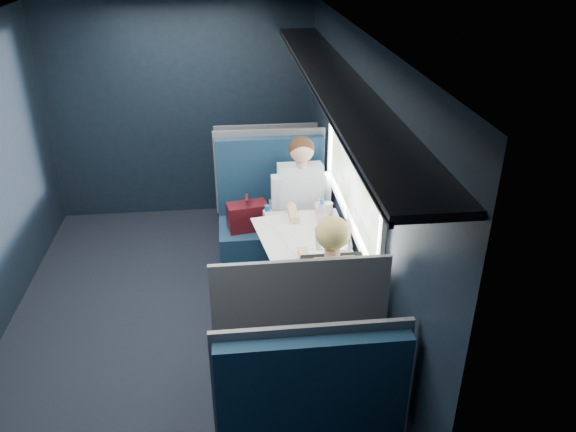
{
  "coord_description": "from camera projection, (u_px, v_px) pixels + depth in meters",
  "views": [
    {
      "loc": [
        0.49,
        -3.77,
        2.92
      ],
      "look_at": [
        0.9,
        0.0,
        0.95
      ],
      "focal_mm": 35.0,
      "sensor_mm": 36.0,
      "label": 1
    }
  ],
  "objects": [
    {
      "name": "cup",
      "position": [
        328.0,
        208.0,
        4.76
      ],
      "size": [
        0.07,
        0.07,
        0.1
      ],
      "primitive_type": "cylinder",
      "color": "white",
      "rests_on": "table"
    },
    {
      "name": "laptop",
      "position": [
        339.0,
        232.0,
        4.34
      ],
      "size": [
        0.29,
        0.36,
        0.25
      ],
      "color": "silver",
      "rests_on": "table"
    },
    {
      "name": "room_shell",
      "position": [
        164.0,
        156.0,
        3.95
      ],
      "size": [
        3.0,
        4.4,
        2.4
      ],
      "color": "black",
      "rests_on": "ground"
    },
    {
      "name": "bottle_small",
      "position": [
        322.0,
        213.0,
        4.57
      ],
      "size": [
        0.06,
        0.06,
        0.22
      ],
      "color": "silver",
      "rests_on": "table"
    },
    {
      "name": "seat_bay_near",
      "position": [
        271.0,
        224.0,
        5.28
      ],
      "size": [
        1.04,
        0.62,
        1.26
      ],
      "color": "#0D233B",
      "rests_on": "ground"
    },
    {
      "name": "woman",
      "position": [
        329.0,
        292.0,
        3.77
      ],
      "size": [
        0.53,
        0.56,
        1.32
      ],
      "color": "black",
      "rests_on": "ground"
    },
    {
      "name": "table",
      "position": [
        305.0,
        247.0,
        4.42
      ],
      "size": [
        0.62,
        1.0,
        0.74
      ],
      "color": "#54565E",
      "rests_on": "ground"
    },
    {
      "name": "seat_row_front",
      "position": [
        265.0,
        185.0,
        6.1
      ],
      "size": [
        1.04,
        0.51,
        1.16
      ],
      "color": "#0D233B",
      "rests_on": "ground"
    },
    {
      "name": "man",
      "position": [
        302.0,
        202.0,
        5.02
      ],
      "size": [
        0.53,
        0.56,
        1.32
      ],
      "color": "black",
      "rests_on": "ground"
    },
    {
      "name": "papers",
      "position": [
        299.0,
        238.0,
        4.39
      ],
      "size": [
        0.73,
        0.95,
        0.01
      ],
      "primitive_type": "cube",
      "rotation": [
        0.0,
        0.0,
        0.16
      ],
      "color": "white",
      "rests_on": "table"
    },
    {
      "name": "seat_bay_far",
      "position": [
        295.0,
        347.0,
        3.74
      ],
      "size": [
        1.04,
        0.62,
        1.26
      ],
      "color": "#0D233B",
      "rests_on": "ground"
    },
    {
      "name": "ground",
      "position": [
        180.0,
        324.0,
        4.63
      ],
      "size": [
        2.8,
        4.2,
        0.01
      ],
      "primitive_type": "cube",
      "color": "black"
    }
  ]
}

